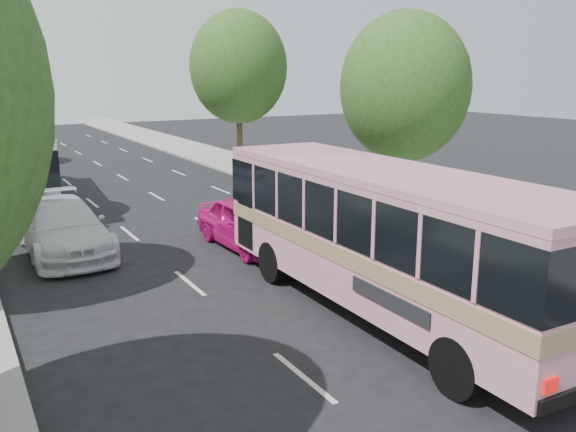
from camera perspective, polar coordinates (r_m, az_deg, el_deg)
ground at (r=14.26m, az=3.88°, el=-9.71°), size 120.00×120.00×0.00m
sidewalk_right at (r=35.16m, az=-2.47°, el=4.26°), size 4.00×90.00×0.12m
tree_right_near at (r=24.78m, az=11.13°, el=12.20°), size 5.10×5.10×7.95m
tree_right_far at (r=38.52m, az=-4.53°, el=14.07°), size 6.00×6.00×9.35m
pink_bus at (r=14.11m, az=9.03°, el=-0.88°), size 2.84×10.87×3.46m
pink_taxi at (r=19.78m, az=-3.84°, el=-0.70°), size 2.02×4.74×1.60m
white_pickup at (r=20.33m, az=-20.32°, el=-1.00°), size 2.45×5.82×1.68m
tour_coach_front at (r=28.42m, az=-23.75°, el=4.89°), size 3.33×11.09×3.27m
taxi_roof_sign at (r=19.58m, az=-3.88°, el=1.83°), size 0.55×0.20×0.18m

